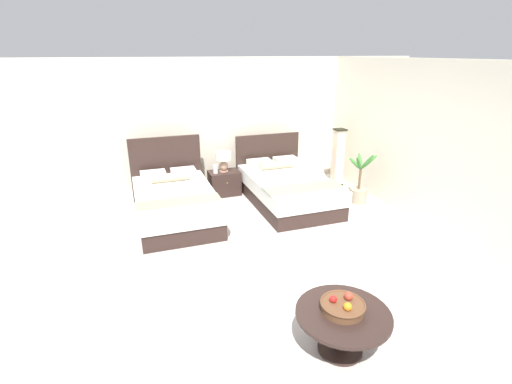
# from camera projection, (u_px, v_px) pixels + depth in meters

# --- Properties ---
(ground_plane) EXTENTS (9.22, 9.74, 0.02)m
(ground_plane) POSITION_uv_depth(u_px,v_px,m) (268.00, 255.00, 5.27)
(ground_plane) COLOR #BBB3AD
(wall_back) EXTENTS (9.22, 0.12, 2.58)m
(wall_back) POSITION_uv_depth(u_px,v_px,m) (213.00, 125.00, 7.51)
(wall_back) COLOR beige
(wall_back) RESTS_ON ground
(wall_side_right) EXTENTS (0.12, 5.34, 2.58)m
(wall_side_right) POSITION_uv_depth(u_px,v_px,m) (421.00, 143.00, 6.06)
(wall_side_right) COLOR silver
(wall_side_right) RESTS_ON ground
(bed_near_window) EXTENTS (1.31, 2.14, 1.21)m
(bed_near_window) POSITION_uv_depth(u_px,v_px,m) (175.00, 202.00, 6.32)
(bed_near_window) COLOR #31221D
(bed_near_window) RESTS_ON ground
(bed_near_corner) EXTENTS (1.36, 2.19, 1.10)m
(bed_near_corner) POSITION_uv_depth(u_px,v_px,m) (286.00, 188.00, 6.97)
(bed_near_corner) COLOR #31221D
(bed_near_corner) RESTS_ON ground
(nightstand) EXTENTS (0.59, 0.44, 0.47)m
(nightstand) POSITION_uv_depth(u_px,v_px,m) (224.00, 183.00, 7.40)
(nightstand) COLOR #31221D
(nightstand) RESTS_ON ground
(table_lamp) EXTENTS (0.31, 0.31, 0.39)m
(table_lamp) POSITION_uv_depth(u_px,v_px,m) (223.00, 159.00, 7.24)
(table_lamp) COLOR tan
(table_lamp) RESTS_ON nightstand
(vase) EXTENTS (0.10, 0.10, 0.16)m
(vase) POSITION_uv_depth(u_px,v_px,m) (216.00, 169.00, 7.19)
(vase) COLOR silver
(vase) RESTS_ON nightstand
(coffee_table) EXTENTS (0.88, 0.88, 0.43)m
(coffee_table) POSITION_uv_depth(u_px,v_px,m) (343.00, 321.00, 3.46)
(coffee_table) COLOR #31221D
(coffee_table) RESTS_ON ground
(fruit_bowl) EXTENTS (0.42, 0.42, 0.15)m
(fruit_bowl) POSITION_uv_depth(u_px,v_px,m) (343.00, 306.00, 3.43)
(fruit_bowl) COLOR brown
(fruit_bowl) RESTS_ON coffee_table
(floor_lamp_corner) EXTENTS (0.23, 0.23, 1.20)m
(floor_lamp_corner) POSITION_uv_depth(u_px,v_px,m) (338.00, 157.00, 7.81)
(floor_lamp_corner) COLOR black
(floor_lamp_corner) RESTS_ON ground
(potted_palm) EXTENTS (0.56, 0.57, 0.99)m
(potted_palm) POSITION_uv_depth(u_px,v_px,m) (359.00, 189.00, 6.99)
(potted_palm) COLOR tan
(potted_palm) RESTS_ON ground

